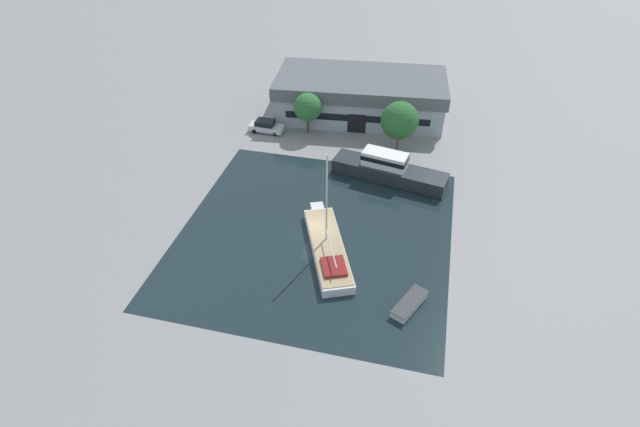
# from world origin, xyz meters

# --- Properties ---
(ground_plane) EXTENTS (440.00, 440.00, 0.00)m
(ground_plane) POSITION_xyz_m (0.00, 0.00, 0.00)
(ground_plane) COLOR gray
(water_canal) EXTENTS (26.52, 27.37, 0.01)m
(water_canal) POSITION_xyz_m (0.00, 0.00, 0.00)
(water_canal) COLOR #19282D
(water_canal) RESTS_ON ground
(warehouse_building) EXTENTS (23.89, 13.50, 5.47)m
(warehouse_building) POSITION_xyz_m (-0.27, 26.79, 2.77)
(warehouse_building) COLOR #99A8B2
(warehouse_building) RESTS_ON ground
(quay_tree_near_building) EXTENTS (4.57, 4.57, 6.62)m
(quay_tree_near_building) POSITION_xyz_m (6.03, 17.67, 4.33)
(quay_tree_near_building) COLOR brown
(quay_tree_near_building) RESTS_ON ground
(quay_tree_by_water) EXTENTS (3.64, 3.64, 5.53)m
(quay_tree_by_water) POSITION_xyz_m (-5.90, 19.78, 3.69)
(quay_tree_by_water) COLOR brown
(quay_tree_by_water) RESTS_ON ground
(parked_car) EXTENTS (4.65, 2.07, 1.64)m
(parked_car) POSITION_xyz_m (-11.36, 18.78, 0.82)
(parked_car) COLOR silver
(parked_car) RESTS_ON ground
(sailboat_moored) EXTENTS (7.18, 12.48, 10.38)m
(sailboat_moored) POSITION_xyz_m (1.79, -2.29, 0.56)
(sailboat_moored) COLOR silver
(sailboat_moored) RESTS_ON water_canal
(motor_cruiser) EXTENTS (13.56, 5.58, 3.35)m
(motor_cruiser) POSITION_xyz_m (5.72, 11.43, 1.22)
(motor_cruiser) COLOR #23282D
(motor_cruiser) RESTS_ON water_canal
(small_dinghy) EXTENTS (3.01, 4.29, 0.69)m
(small_dinghy) POSITION_xyz_m (10.06, -7.39, 0.35)
(small_dinghy) COLOR silver
(small_dinghy) RESTS_ON water_canal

